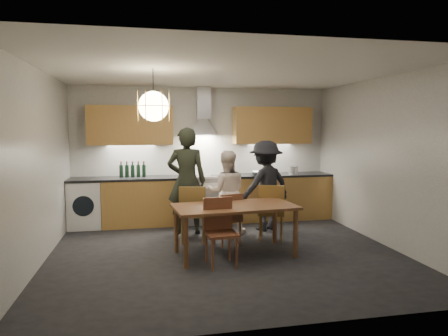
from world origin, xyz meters
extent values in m
plane|color=black|center=(0.00, 0.00, 0.00)|extent=(5.00, 5.00, 0.00)
cube|color=silver|center=(0.00, 2.25, 1.30)|extent=(5.00, 0.02, 2.60)
cube|color=silver|center=(0.00, -2.25, 1.30)|extent=(5.00, 0.02, 2.60)
cube|color=silver|center=(-2.50, 0.00, 1.30)|extent=(0.02, 4.50, 2.60)
cube|color=silver|center=(2.50, 0.00, 1.30)|extent=(0.02, 4.50, 2.60)
cube|color=white|center=(0.00, 0.00, 2.60)|extent=(5.00, 4.50, 0.02)
cube|color=tan|center=(-1.18, 1.95, 0.43)|extent=(1.45, 0.60, 0.86)
cube|color=tan|center=(1.48, 1.95, 0.43)|extent=(2.05, 0.60, 0.86)
cube|color=white|center=(-2.20, 1.95, 0.42)|extent=(0.58, 0.58, 0.85)
cube|color=black|center=(-1.48, 1.95, 0.88)|extent=(2.05, 0.62, 0.04)
cube|color=black|center=(1.48, 1.95, 0.88)|extent=(2.05, 0.62, 0.04)
cube|color=silver|center=(0.00, 1.95, 0.40)|extent=(0.90, 0.60, 0.80)
cube|color=black|center=(0.00, 1.66, 0.38)|extent=(0.78, 0.02, 0.42)
cube|color=slate|center=(0.00, 1.95, 0.84)|extent=(0.90, 0.60, 0.08)
cube|color=silver|center=(0.00, 1.69, 0.90)|extent=(0.90, 0.08, 0.04)
cube|color=tan|center=(-1.38, 2.08, 1.86)|extent=(1.55, 0.35, 0.72)
cube|color=tan|center=(1.38, 2.08, 1.86)|extent=(1.55, 0.35, 0.72)
cube|color=silver|center=(0.00, 2.12, 2.29)|extent=(0.26, 0.22, 0.62)
cylinder|color=black|center=(-1.00, -0.10, 2.35)|extent=(0.01, 0.01, 0.50)
sphere|color=#FFE0A5|center=(-1.00, -0.10, 2.10)|extent=(0.40, 0.40, 0.40)
torus|color=gold|center=(-1.00, -0.10, 2.10)|extent=(0.43, 0.43, 0.01)
cube|color=brown|center=(0.11, -0.14, 0.70)|extent=(1.78, 1.02, 0.04)
cylinder|color=brown|center=(-0.63, -0.56, 0.34)|extent=(0.07, 0.07, 0.68)
cylinder|color=brown|center=(-0.70, 0.14, 0.34)|extent=(0.07, 0.07, 0.68)
cylinder|color=brown|center=(0.92, -0.41, 0.34)|extent=(0.07, 0.07, 0.68)
cylinder|color=brown|center=(0.85, 0.29, 0.34)|extent=(0.07, 0.07, 0.68)
cube|color=brown|center=(-0.38, 0.65, 0.44)|extent=(0.50, 0.50, 0.04)
cube|color=brown|center=(-0.42, 0.47, 0.69)|extent=(0.41, 0.14, 0.45)
cylinder|color=brown|center=(-0.17, 0.77, 0.21)|extent=(0.04, 0.04, 0.42)
cylinder|color=brown|center=(-0.26, 0.45, 0.21)|extent=(0.04, 0.04, 0.42)
cylinder|color=brown|center=(-0.50, 0.85, 0.21)|extent=(0.04, 0.04, 0.42)
cylinder|color=brown|center=(-0.58, 0.53, 0.21)|extent=(0.04, 0.04, 0.42)
cube|color=brown|center=(0.11, 0.40, 0.40)|extent=(0.45, 0.45, 0.04)
cube|color=brown|center=(0.15, 0.24, 0.62)|extent=(0.37, 0.12, 0.40)
cylinder|color=brown|center=(0.22, 0.59, 0.19)|extent=(0.03, 0.03, 0.38)
cylinder|color=brown|center=(0.29, 0.30, 0.19)|extent=(0.03, 0.03, 0.38)
cylinder|color=brown|center=(-0.07, 0.51, 0.19)|extent=(0.03, 0.03, 0.38)
cylinder|color=brown|center=(0.00, 0.22, 0.19)|extent=(0.03, 0.03, 0.38)
cube|color=brown|center=(0.87, 0.53, 0.44)|extent=(0.53, 0.53, 0.04)
cube|color=brown|center=(0.81, 0.35, 0.69)|extent=(0.40, 0.18, 0.45)
cylinder|color=brown|center=(1.09, 0.63, 0.21)|extent=(0.04, 0.04, 0.42)
cylinder|color=brown|center=(0.97, 0.31, 0.21)|extent=(0.04, 0.04, 0.42)
cylinder|color=brown|center=(0.77, 0.74, 0.21)|extent=(0.04, 0.04, 0.42)
cylinder|color=brown|center=(0.66, 0.43, 0.21)|extent=(0.04, 0.04, 0.42)
cube|color=brown|center=(-0.16, -0.54, 0.43)|extent=(0.43, 0.43, 0.04)
cube|color=brown|center=(-0.18, -0.36, 0.66)|extent=(0.40, 0.07, 0.44)
cylinder|color=brown|center=(-0.31, -0.71, 0.20)|extent=(0.03, 0.03, 0.41)
cylinder|color=brown|center=(-0.34, -0.39, 0.20)|extent=(0.03, 0.03, 0.41)
cylinder|color=brown|center=(0.01, -0.68, 0.20)|extent=(0.03, 0.03, 0.41)
cylinder|color=brown|center=(-0.01, -0.36, 0.20)|extent=(0.03, 0.03, 0.41)
imported|color=black|center=(-0.43, 1.19, 0.91)|extent=(0.73, 0.54, 1.82)
imported|color=white|center=(0.23, 1.07, 0.71)|extent=(0.75, 0.62, 1.43)
imported|color=black|center=(0.96, 1.16, 0.79)|extent=(1.17, 0.93, 1.59)
imported|color=silver|center=(1.03, 1.87, 0.94)|extent=(0.38, 0.38, 0.07)
cylinder|color=silver|center=(1.79, 1.96, 0.97)|extent=(0.21, 0.21, 0.13)
camera|label=1|loc=(-1.13, -5.56, 1.81)|focal=32.00mm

